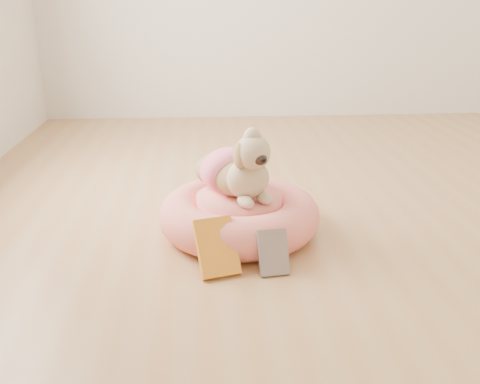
{
  "coord_description": "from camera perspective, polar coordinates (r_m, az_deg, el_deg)",
  "views": [
    {
      "loc": [
        -0.7,
        -2.27,
        0.98
      ],
      "look_at": [
        -0.55,
        -0.19,
        0.21
      ],
      "focal_mm": 40.0,
      "sensor_mm": 36.0,
      "label": 1
    }
  ],
  "objects": [
    {
      "name": "book_white",
      "position": [
        2.01,
        3.58,
        -6.45
      ],
      "size": [
        0.12,
        0.1,
        0.16
      ],
      "primitive_type": "cube",
      "rotation": [
        -0.44,
        0.0,
        0.14
      ],
      "color": "silver",
      "rests_on": "floor"
    },
    {
      "name": "pet_bed",
      "position": [
        2.32,
        -0.09,
        -2.46
      ],
      "size": [
        0.69,
        0.69,
        0.18
      ],
      "color": "#FE636A",
      "rests_on": "floor"
    },
    {
      "name": "dog",
      "position": [
        2.24,
        -0.27,
        3.62
      ],
      "size": [
        0.46,
        0.53,
        0.32
      ],
      "primitive_type": null,
      "rotation": [
        0.0,
        0.0,
        0.44
      ],
      "color": "brown",
      "rests_on": "pet_bed"
    },
    {
      "name": "book_yellow",
      "position": [
        2.01,
        -2.5,
        -5.91
      ],
      "size": [
        0.18,
        0.19,
        0.2
      ],
      "primitive_type": "cube",
      "rotation": [
        -0.64,
        0.0,
        0.27
      ],
      "color": "gold",
      "rests_on": "floor"
    },
    {
      "name": "floor",
      "position": [
        2.57,
        12.06,
        -2.67
      ],
      "size": [
        4.5,
        4.5,
        0.0
      ],
      "primitive_type": "plane",
      "color": "#B7814C",
      "rests_on": "ground"
    }
  ]
}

